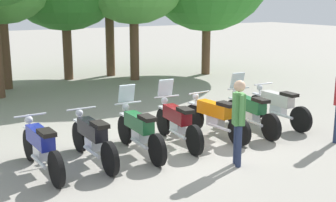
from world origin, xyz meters
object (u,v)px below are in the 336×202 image
object	(u,v)px
motorcycle_1	(93,138)
motorcycle_4	(215,116)
motorcycle_0	(41,146)
motorcycle_3	(177,121)
person_0	(239,116)
motorcycle_6	(277,105)
motorcycle_2	(139,130)
motorcycle_5	(250,111)

from	to	relation	value
motorcycle_1	motorcycle_4	distance (m)	3.04
motorcycle_0	motorcycle_3	size ratio (longest dim) A/B	1.00
motorcycle_0	person_0	distance (m)	3.73
motorcycle_4	motorcycle_6	xyz separation A→B (m)	(2.03, 0.07, 0.00)
motorcycle_0	motorcycle_1	size ratio (longest dim) A/B	1.00
motorcycle_0	motorcycle_2	xyz separation A→B (m)	(2.03, 0.02, 0.01)
motorcycle_4	motorcycle_6	distance (m)	2.03
motorcycle_5	motorcycle_6	world-z (taller)	motorcycle_5
motorcycle_0	motorcycle_2	bearing A→B (deg)	-92.45
motorcycle_1	motorcycle_2	xyz separation A→B (m)	(1.01, 0.00, 0.01)
motorcycle_0	motorcycle_2	size ratio (longest dim) A/B	1.00
motorcycle_6	person_0	distance (m)	3.28
motorcycle_0	person_0	world-z (taller)	person_0
motorcycle_3	motorcycle_4	xyz separation A→B (m)	(1.01, -0.02, -0.01)
motorcycle_4	motorcycle_6	size ratio (longest dim) A/B	1.00
motorcycle_1	motorcycle_2	bearing A→B (deg)	-91.21
motorcycle_5	motorcycle_6	size ratio (longest dim) A/B	1.00
motorcycle_2	motorcycle_4	world-z (taller)	motorcycle_2
motorcycle_0	motorcycle_4	distance (m)	4.05
motorcycle_0	person_0	size ratio (longest dim) A/B	1.31
motorcycle_1	motorcycle_2	world-z (taller)	motorcycle_2
motorcycle_2	motorcycle_5	world-z (taller)	same
person_0	motorcycle_3	bearing A→B (deg)	122.57
motorcycle_6	person_0	world-z (taller)	person_0
motorcycle_0	motorcycle_2	distance (m)	2.03
motorcycle_6	person_0	xyz separation A→B (m)	(-2.72, -1.77, 0.48)
motorcycle_4	person_0	size ratio (longest dim) A/B	1.30
motorcycle_2	motorcycle_4	distance (m)	2.03
motorcycle_1	motorcycle_5	distance (m)	4.06
motorcycle_6	motorcycle_5	bearing A→B (deg)	97.14
motorcycle_3	person_0	size ratio (longest dim) A/B	1.31
motorcycle_1	motorcycle_3	world-z (taller)	motorcycle_3
motorcycle_1	motorcycle_3	bearing A→B (deg)	-86.99
motorcycle_0	motorcycle_3	bearing A→B (deg)	-89.77
motorcycle_0	motorcycle_3	distance (m)	3.05
motorcycle_3	person_0	xyz separation A→B (m)	(0.32, -1.72, 0.46)
motorcycle_2	motorcycle_6	size ratio (longest dim) A/B	1.00
motorcycle_2	motorcycle_5	distance (m)	3.04
motorcycle_4	motorcycle_6	world-z (taller)	same
motorcycle_5	person_0	size ratio (longest dim) A/B	1.30
motorcycle_0	motorcycle_1	distance (m)	1.01
motorcycle_1	motorcycle_4	world-z (taller)	same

